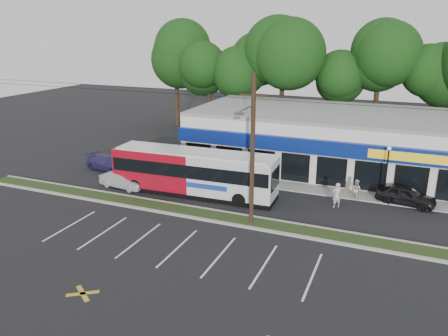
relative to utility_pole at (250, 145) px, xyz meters
name	(u,v)px	position (x,y,z in m)	size (l,w,h in m)	color
ground	(204,222)	(-2.83, -0.93, -5.41)	(120.00, 120.00, 0.00)	black
grass_strip	(210,215)	(-2.83, 0.07, -5.35)	(40.00, 1.60, 0.12)	#223315
curb_south	(205,220)	(-2.83, -0.78, -5.34)	(40.00, 0.25, 0.14)	#9E9E93
curb_north	(215,211)	(-2.83, 0.92, -5.34)	(40.00, 0.25, 0.14)	#9E9E93
sidewalk	(306,188)	(2.17, 8.07, -5.36)	(32.00, 2.20, 0.10)	#9E9E93
strip_mall	(329,139)	(2.67, 14.99, -2.76)	(25.00, 12.55, 5.30)	beige
utility_pole	(250,145)	(0.00, 0.00, 0.00)	(50.00, 2.77, 10.00)	black
lamp_post	(387,167)	(8.17, 7.87, -2.74)	(0.30, 0.30, 4.25)	black
tree_line	(334,67)	(1.17, 25.07, 3.00)	(46.76, 6.76, 11.83)	black
metrobus	(194,171)	(-5.83, 3.57, -3.54)	(13.22, 3.27, 3.53)	maroon
car_dark	(406,195)	(9.71, 7.57, -4.69)	(1.70, 4.22, 1.44)	black
car_silver	(123,180)	(-11.83, 2.57, -4.75)	(1.41, 4.04, 1.33)	#ADAFB5
car_blue	(109,163)	(-15.83, 6.04, -4.74)	(1.90, 4.67, 1.35)	navy
pedestrian_a	(337,195)	(5.03, 5.07, -4.47)	(0.69, 0.45, 1.88)	beige
pedestrian_b	(356,190)	(6.17, 7.15, -4.60)	(0.79, 0.62, 1.63)	beige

